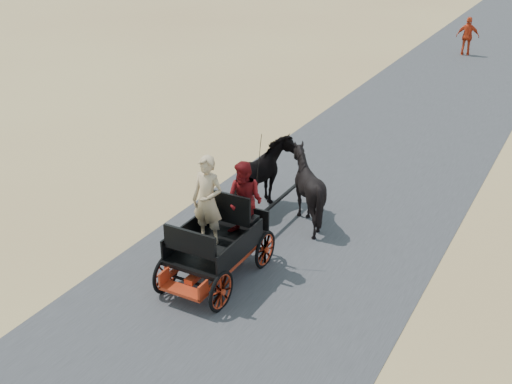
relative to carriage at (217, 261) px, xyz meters
The scene contains 8 objects.
ground 0.88m from the carriage, 21.42° to the left, with size 140.00×140.00×0.00m, color tan.
road 0.88m from the carriage, 21.42° to the left, with size 6.00×140.00×0.01m, color #38383A.
carriage is the anchor object (origin of this frame).
horse_left 3.09m from the carriage, 100.39° to the left, with size 0.91×2.01×1.70m, color black.
horse_right 3.09m from the carriage, 79.61° to the left, with size 1.37×1.54×1.70m, color black.
driver_man 1.28m from the carriage, 165.96° to the left, with size 0.66×0.43×1.80m, color tan.
passenger_woman 1.33m from the carriage, 63.43° to the left, with size 0.77×0.60×1.58m, color #660C0F.
pedestrian 21.25m from the carriage, 89.45° to the left, with size 1.01×0.42×1.73m, color red.
Camera 1 is at (5.11, -9.37, 7.02)m, focal length 45.00 mm.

